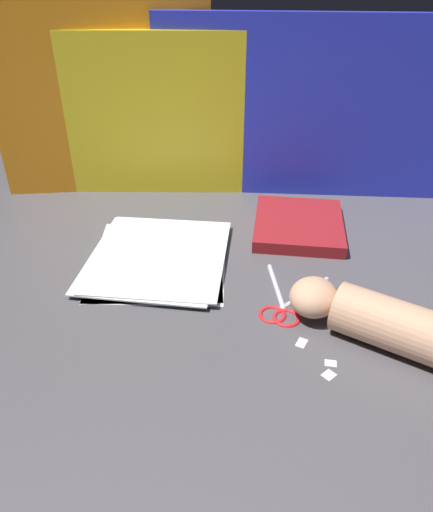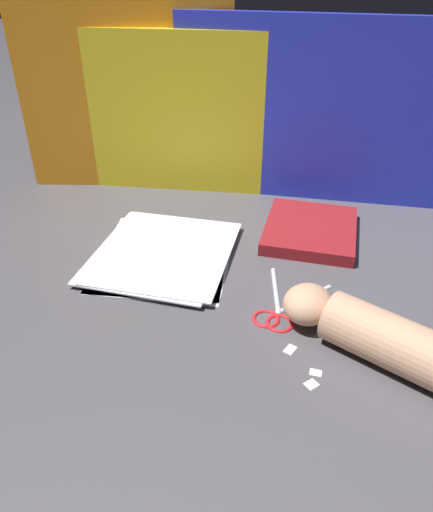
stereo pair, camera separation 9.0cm
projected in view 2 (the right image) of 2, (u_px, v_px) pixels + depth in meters
ground_plane at (205, 283)px, 0.93m from camera, size 6.00×6.00×0.00m
backdrop_panel_left at (124, 80)px, 1.15m from camera, size 0.50×0.09×0.53m
backdrop_panel_center at (220, 117)px, 1.16m from camera, size 0.76×0.05×0.38m
backdrop_panel_right at (361, 116)px, 1.11m from camera, size 0.84×0.04×0.41m
paper_stack at (164, 254)px, 1.00m from camera, size 0.29×0.32×0.02m
book_closed at (310, 230)px, 1.07m from camera, size 0.21×0.23×0.03m
scissors at (280, 309)px, 0.86m from camera, size 0.15×0.18×0.01m
hand_forearm at (387, 340)px, 0.74m from camera, size 0.34×0.24×0.08m
paper_scrap_near at (316, 372)px, 0.74m from camera, size 0.02×0.02×0.00m
paper_scrap_mid at (311, 384)px, 0.72m from camera, size 0.02×0.02×0.00m
paper_scrap_far at (290, 349)px, 0.78m from camera, size 0.02×0.03×0.00m
pen at (110, 248)px, 1.03m from camera, size 0.05×0.13×0.01m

